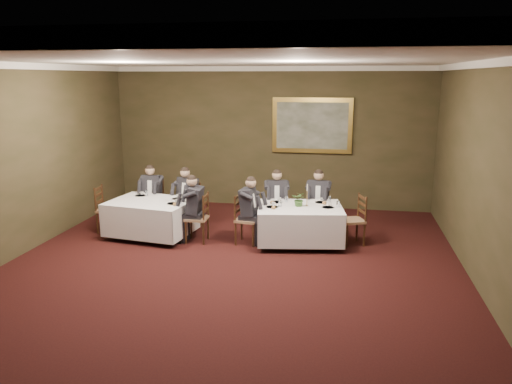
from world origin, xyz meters
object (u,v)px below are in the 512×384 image
(table_main, at_px, (300,222))
(chair_sec_backleft, at_px, (153,211))
(diner_main_endleft, at_px, (247,218))
(diner_main_backleft, at_px, (276,208))
(diner_main_backright, at_px, (318,208))
(chair_main_backleft, at_px, (276,218))
(candlestick, at_px, (307,198))
(centerpiece, at_px, (299,199))
(chair_main_endright, at_px, (353,230))
(chair_main_endleft, at_px, (247,229))
(diner_sec_backright, at_px, (188,205))
(chair_main_backright, at_px, (318,218))
(diner_sec_backleft, at_px, (153,202))
(chair_sec_backright, at_px, (189,215))
(chair_sec_endright, at_px, (198,228))
(table_second, at_px, (151,216))
(chair_sec_endleft, at_px, (108,219))
(painting, at_px, (312,126))
(diner_sec_endright, at_px, (197,217))

(table_main, xyz_separation_m, chair_sec_backleft, (-3.38, 0.81, -0.17))
(diner_main_endleft, bearing_deg, chair_sec_backleft, -106.36)
(diner_main_backleft, relative_size, diner_main_backright, 1.00)
(chair_main_backleft, xyz_separation_m, diner_main_backright, (0.88, 0.13, 0.23))
(chair_sec_backleft, bearing_deg, candlestick, 167.27)
(chair_sec_backleft, xyz_separation_m, centerpiece, (3.37, -0.79, 0.63))
(chair_main_endright, xyz_separation_m, centerpiece, (-1.05, -0.15, 0.63))
(chair_main_endleft, relative_size, candlestick, 2.23)
(chair_main_backleft, height_order, diner_main_endleft, diner_main_endleft)
(diner_main_backright, bearing_deg, candlestick, 80.92)
(diner_main_backleft, relative_size, diner_sec_backright, 1.00)
(chair_main_backright, xyz_separation_m, centerpiece, (-0.32, -0.89, 0.63))
(diner_sec_backright, bearing_deg, diner_sec_backleft, 13.52)
(diner_main_backright, bearing_deg, chair_sec_backright, 7.77)
(chair_sec_backright, height_order, chair_sec_endright, same)
(table_second, xyz_separation_m, candlestick, (3.19, 0.17, 0.48))
(chair_main_backright, relative_size, diner_sec_backleft, 0.74)
(chair_sec_endleft, bearing_deg, centerpiece, 84.62)
(chair_sec_endleft, bearing_deg, diner_main_backright, 95.97)
(table_main, bearing_deg, chair_sec_backright, 164.76)
(chair_sec_endright, xyz_separation_m, centerpiece, (2.01, 0.26, 0.63))
(chair_main_endleft, distance_m, candlestick, 1.36)
(table_second, height_order, chair_main_endright, chair_main_endright)
(diner_main_backleft, relative_size, candlestick, 3.00)
(diner_main_endleft, xyz_separation_m, diner_sec_backright, (-1.48, 0.83, 0.00))
(diner_main_backright, bearing_deg, table_main, 74.34)
(chair_sec_endleft, bearing_deg, chair_main_backleft, 96.65)
(diner_main_backright, bearing_deg, chair_main_backleft, 11.49)
(chair_main_backright, bearing_deg, diner_main_backright, 90.00)
(diner_main_endleft, bearing_deg, diner_sec_backleft, -106.12)
(diner_main_endleft, bearing_deg, chair_sec_endleft, -87.93)
(chair_sec_endright, distance_m, painting, 4.11)
(table_second, xyz_separation_m, diner_sec_backright, (0.56, 0.77, 0.06))
(diner_sec_endright, relative_size, centerpiece, 4.39)
(table_main, bearing_deg, diner_sec_backleft, 166.77)
(diner_main_backright, height_order, chair_main_endright, diner_main_backright)
(diner_main_endleft, height_order, painting, painting)
(chair_main_endright, bearing_deg, diner_sec_backleft, 61.06)
(diner_sec_endright, bearing_deg, diner_main_endleft, -87.01)
(chair_main_endleft, xyz_separation_m, diner_main_endleft, (0.01, -0.00, 0.23))
(diner_main_backleft, height_order, chair_sec_backright, diner_main_backleft)
(table_main, bearing_deg, centerpiece, 126.24)
(diner_main_endleft, relative_size, chair_sec_backleft, 1.35)
(chair_main_backleft, relative_size, diner_sec_endright, 0.74)
(chair_sec_backleft, bearing_deg, painting, -149.95)
(diner_main_backleft, height_order, chair_main_endright, diner_main_backleft)
(diner_main_backleft, bearing_deg, diner_sec_endright, 23.76)
(diner_sec_endright, bearing_deg, diner_main_backleft, -57.17)
(chair_main_endleft, height_order, candlestick, candlestick)
(chair_main_backleft, relative_size, diner_sec_backleft, 0.74)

